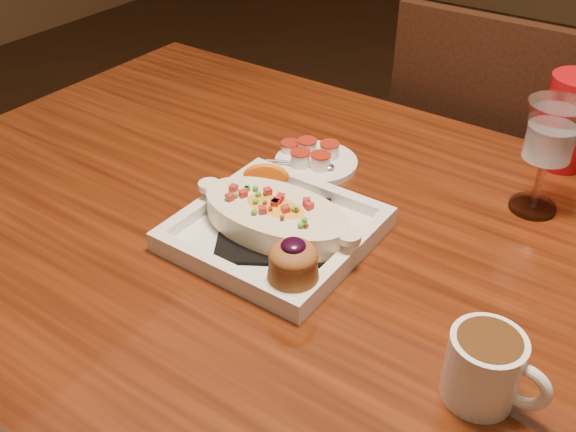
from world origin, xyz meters
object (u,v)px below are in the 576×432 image
Objects in this scene: chair_far at (489,194)px; red_tumbler at (571,122)px; goblet at (551,138)px; saucer at (314,160)px; coffee_mug at (486,366)px; plate at (277,226)px; table at (347,305)px.

chair_far is 0.42m from red_tumbler.
goblet is 0.36m from saucer.
coffee_mug is 0.80× the size of saucer.
saucer is (-0.07, 0.20, -0.02)m from plate.
chair_far is at bearing 90.00° from table.
table is 0.26m from saucer.
chair_far is at bearing 81.91° from plate.
table is at bearing -124.27° from goblet.
goblet is 1.26× the size of saucer.
chair_far reaches higher than coffee_mug.
plate is 1.44× the size of goblet.
saucer is 0.41m from red_tumbler.
table is 1.61× the size of chair_far.
red_tumbler is at bearing 91.73° from goblet.
chair_far is 0.56m from saucer.
coffee_mug reaches higher than saucer.
plate is at bearing -120.08° from red_tumbler.
red_tumbler is (0.16, -0.23, 0.32)m from chair_far.
saucer is 0.89× the size of red_tumbler.
red_tumbler is (-0.00, 0.16, -0.04)m from goblet.
coffee_mug is 0.63× the size of goblet.
coffee_mug is at bearing -82.50° from red_tumbler.
goblet is (-0.07, 0.37, 0.07)m from coffee_mug.
red_tumbler is (-0.07, 0.53, 0.03)m from coffee_mug.
coffee_mug is at bearing 106.91° from chair_far.
chair_far is 6.86× the size of saucer.
red_tumbler is (0.26, 0.44, 0.05)m from plate.
red_tumbler reaches higher than plate.
goblet is 0.16m from red_tumbler.
chair_far reaches higher than goblet.
goblet reaches higher than saucer.
chair_far is at bearing 106.99° from coffee_mug.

